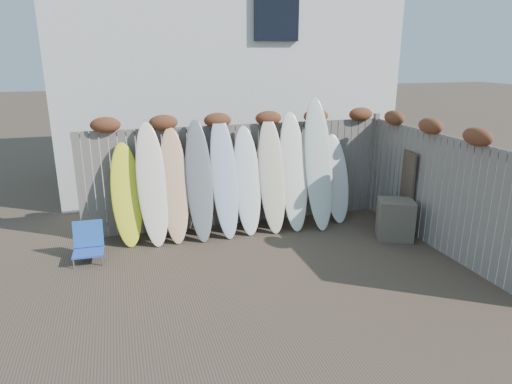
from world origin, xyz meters
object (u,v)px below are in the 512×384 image
object	(u,v)px
beach_chair	(88,243)
surfboard_0	(127,195)
wooden_crate	(395,219)
lattice_panel	(401,188)

from	to	relation	value
beach_chair	surfboard_0	world-z (taller)	surfboard_0
beach_chair	surfboard_0	xyz separation A→B (m)	(0.68, 0.58, 0.60)
wooden_crate	surfboard_0	world-z (taller)	surfboard_0
lattice_panel	surfboard_0	size ratio (longest dim) A/B	0.83
surfboard_0	lattice_panel	bearing A→B (deg)	-9.37
lattice_panel	surfboard_0	bearing A→B (deg)	-176.07
lattice_panel	surfboard_0	distance (m)	5.20
beach_chair	wooden_crate	xyz separation A→B (m)	(5.39, -0.66, 0.07)
beach_chair	surfboard_0	size ratio (longest dim) A/B	0.34
wooden_crate	surfboard_0	size ratio (longest dim) A/B	0.39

